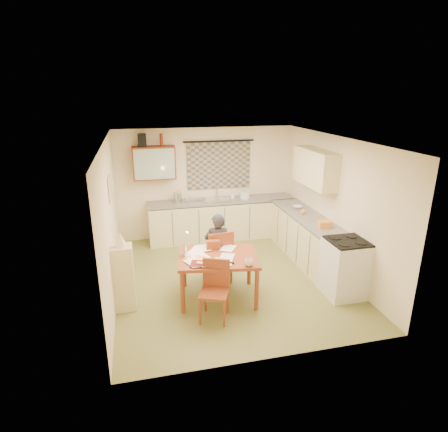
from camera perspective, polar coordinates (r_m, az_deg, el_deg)
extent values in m
cube|color=olive|center=(6.97, 0.89, -9.39)|extent=(4.00, 4.50, 0.02)
cube|color=white|center=(6.21, 1.00, 11.63)|extent=(4.00, 4.50, 0.02)
cube|color=#FBE9C4|center=(8.61, -2.79, 5.04)|extent=(4.00, 0.02, 2.50)
cube|color=#FBE9C4|center=(4.49, 8.15, -8.24)|extent=(4.00, 0.02, 2.50)
cube|color=#FBE9C4|center=(6.32, -17.03, -0.83)|extent=(0.02, 4.50, 2.50)
cube|color=#FBE9C4|center=(7.22, 16.59, 1.62)|extent=(0.02, 4.50, 2.50)
cube|color=#345072|center=(8.54, -0.78, 7.70)|extent=(1.45, 0.03, 1.05)
cylinder|color=black|center=(8.44, -0.77, 11.34)|extent=(1.60, 0.04, 0.04)
cube|color=maroon|center=(8.19, -10.61, 7.98)|extent=(0.90, 0.34, 0.70)
cube|color=#99B2A5|center=(8.02, -10.54, 7.77)|extent=(0.84, 0.02, 0.64)
cube|color=beige|center=(7.47, 13.74, 7.15)|extent=(0.34, 1.30, 0.70)
cube|color=beige|center=(6.57, -16.87, 4.03)|extent=(0.04, 0.50, 0.40)
cube|color=beige|center=(6.57, -16.66, 4.05)|extent=(0.01, 0.42, 0.32)
cube|color=beige|center=(8.60, -0.36, -0.64)|extent=(3.30, 0.60, 0.86)
cube|color=#64615F|center=(8.46, -0.37, 2.37)|extent=(3.30, 0.62, 0.04)
cube|color=beige|center=(7.52, 13.19, -4.05)|extent=(0.60, 2.95, 0.86)
cube|color=#64615F|center=(7.36, 13.46, -0.67)|extent=(0.62, 2.95, 0.04)
cube|color=white|center=(6.54, 17.92, -7.64)|extent=(0.63, 0.63, 0.94)
cube|color=black|center=(6.35, 18.36, -3.68)|extent=(0.60, 0.60, 0.03)
cube|color=silver|center=(8.45, -0.96, 2.20)|extent=(0.63, 0.55, 0.10)
cylinder|color=silver|center=(8.57, -1.09, 3.69)|extent=(0.04, 0.04, 0.28)
cube|color=silver|center=(8.33, -4.62, 2.41)|extent=(0.40, 0.37, 0.06)
cylinder|color=silver|center=(8.27, -7.09, 2.84)|extent=(0.23, 0.23, 0.24)
cylinder|color=white|center=(8.57, 3.20, 3.24)|extent=(0.31, 0.31, 0.16)
imported|color=white|center=(8.54, 1.26, 3.26)|extent=(0.09, 0.09, 0.17)
imported|color=white|center=(7.99, 11.10, 1.35)|extent=(0.23, 0.23, 0.05)
cube|color=orange|center=(6.97, 15.10, -1.21)|extent=(0.24, 0.19, 0.12)
sphere|color=orange|center=(7.61, 11.99, 0.65)|extent=(0.10, 0.10, 0.10)
cube|color=black|center=(8.11, -12.39, 11.20)|extent=(0.17, 0.21, 0.26)
cylinder|color=#195926|center=(8.11, -12.07, 11.23)|extent=(0.08, 0.08, 0.26)
cylinder|color=maroon|center=(8.13, -9.51, 11.39)|extent=(0.09, 0.09, 0.26)
cube|color=maroon|center=(6.02, -0.90, -6.32)|extent=(1.39, 1.14, 0.05)
cube|color=maroon|center=(6.68, -0.98, -6.09)|extent=(0.49, 0.49, 0.04)
cube|color=maroon|center=(6.40, -0.40, -4.64)|extent=(0.45, 0.09, 0.49)
cube|color=maroon|center=(5.61, -1.51, -11.64)|extent=(0.53, 0.53, 0.04)
cube|color=maroon|center=(5.65, -1.18, -8.59)|extent=(0.39, 0.19, 0.45)
imported|color=black|center=(6.56, -0.95, -4.95)|extent=(0.59, 0.50, 1.28)
cube|color=beige|center=(6.03, -15.03, -9.07)|extent=(0.32, 0.30, 1.05)
cone|color=beige|center=(5.77, -15.56, -3.45)|extent=(0.20, 0.20, 0.22)
cube|color=maroon|center=(6.22, -1.69, -4.44)|extent=(0.23, 0.12, 0.16)
imported|color=white|center=(5.69, 3.79, -7.09)|extent=(0.20, 0.20, 0.10)
imported|color=maroon|center=(5.75, -5.11, -7.26)|extent=(0.33, 0.36, 0.02)
imported|color=orange|center=(5.94, -4.61, -6.40)|extent=(0.36, 0.37, 0.02)
cube|color=orange|center=(5.72, -3.59, -7.26)|extent=(0.14, 0.13, 0.04)
cube|color=black|center=(5.77, 0.91, -7.15)|extent=(0.14, 0.10, 0.02)
cylinder|color=silver|center=(6.03, -5.98, -5.19)|extent=(0.07, 0.07, 0.18)
cylinder|color=white|center=(5.92, -5.52, -3.53)|extent=(0.03, 0.03, 0.22)
sphere|color=#FFCC66|center=(5.88, -5.72, -2.44)|extent=(0.02, 0.02, 0.02)
cube|color=white|center=(6.05, -4.50, -5.96)|extent=(0.35, 0.36, 0.00)
cube|color=white|center=(5.82, -0.48, -6.95)|extent=(0.29, 0.35, 0.00)
cube|color=white|center=(5.76, -0.37, -7.21)|extent=(0.26, 0.33, 0.00)
cube|color=white|center=(6.29, 0.63, -4.89)|extent=(0.34, 0.36, 0.00)
cube|color=white|center=(5.96, 0.45, -6.27)|extent=(0.31, 0.36, 0.00)
cube|color=white|center=(5.80, 0.14, -6.97)|extent=(0.27, 0.34, 0.00)
cube|color=white|center=(6.20, -4.07, -5.26)|extent=(0.31, 0.36, 0.00)
cube|color=white|center=(6.10, -4.66, -5.65)|extent=(0.35, 0.36, 0.00)
cube|color=white|center=(5.99, -3.59, -6.08)|extent=(0.30, 0.35, 0.00)
cube|color=white|center=(6.27, -3.25, -4.91)|extent=(0.25, 0.33, 0.00)
cube|color=white|center=(5.79, -4.67, -7.01)|extent=(0.31, 0.36, 0.00)
cube|color=white|center=(5.75, -3.95, -7.17)|extent=(0.24, 0.32, 0.00)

